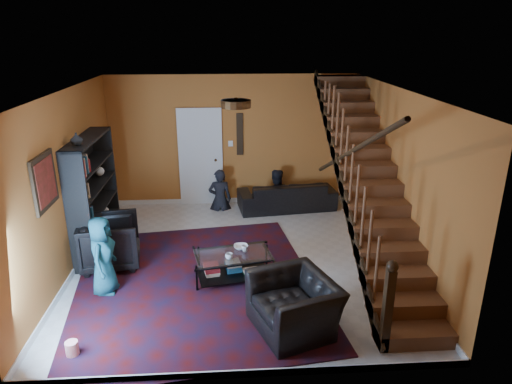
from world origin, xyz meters
TOP-DOWN VIEW (x-y plane):
  - floor at (0.00, 0.00)m, footprint 5.50×5.50m
  - room at (-1.33, 1.33)m, footprint 5.50×5.50m
  - staircase at (2.12, -0.00)m, footprint 0.95×5.02m
  - bookshelf at (-2.40, 0.60)m, footprint 0.35×1.80m
  - door at (-0.70, 2.73)m, footprint 0.82×0.05m
  - framed_picture at (-2.57, -0.90)m, footprint 0.04×0.74m
  - wall_hanging at (0.15, 2.73)m, footprint 0.14×0.03m
  - ceiling_fixture at (0.00, -0.80)m, footprint 0.40×0.40m
  - rug at (-0.64, -0.73)m, footprint 4.02×4.46m
  - sofa at (1.13, 2.30)m, footprint 2.13×1.04m
  - armchair_left at (-2.05, -0.03)m, footprint 1.05×1.03m
  - armchair_right at (0.68, -1.88)m, footprint 1.25×1.33m
  - person_adult_a at (-0.30, 2.35)m, footprint 0.49×0.32m
  - person_adult_b at (0.89, 2.35)m, footprint 0.66×0.53m
  - person_child at (-1.95, -0.85)m, footprint 0.42×0.61m
  - coffee_table at (-0.07, -0.62)m, footprint 1.25×0.88m
  - cup_a at (-0.13, -0.76)m, footprint 0.14×0.14m
  - cup_b at (0.11, -0.53)m, footprint 0.12×0.12m
  - bowl at (0.05, -0.43)m, footprint 0.22×0.22m
  - vase at (-2.41, 0.10)m, footprint 0.18×0.18m
  - popcorn_bucket at (-2.01, -2.25)m, footprint 0.16×0.16m

SIDE VIEW (x-z plane):
  - floor at x=0.00m, z-range 0.00..0.00m
  - rug at x=-0.64m, z-range 0.00..0.02m
  - room at x=-1.33m, z-range -2.70..2.80m
  - popcorn_bucket at x=-2.01m, z-range 0.02..0.19m
  - person_adult_b at x=0.89m, z-range -0.45..0.86m
  - person_adult_a at x=-0.30m, z-range -0.45..0.89m
  - coffee_table at x=-0.07m, z-range 0.03..0.47m
  - sofa at x=1.13m, z-range 0.00..0.60m
  - armchair_right at x=0.68m, z-range 0.00..0.70m
  - armchair_left at x=-2.05m, z-range 0.00..0.83m
  - bowl at x=0.05m, z-range 0.44..0.49m
  - cup_a at x=-0.13m, z-range 0.44..0.52m
  - cup_b at x=0.11m, z-range 0.44..0.54m
  - person_child at x=-1.95m, z-range 0.00..1.19m
  - bookshelf at x=-2.40m, z-range -0.04..1.96m
  - door at x=-0.70m, z-range 0.00..2.05m
  - staircase at x=2.12m, z-range -0.19..2.99m
  - wall_hanging at x=0.15m, z-range 1.10..2.00m
  - framed_picture at x=-2.57m, z-range 1.38..2.12m
  - vase at x=-2.41m, z-range 2.00..2.19m
  - ceiling_fixture at x=0.00m, z-range 2.69..2.79m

